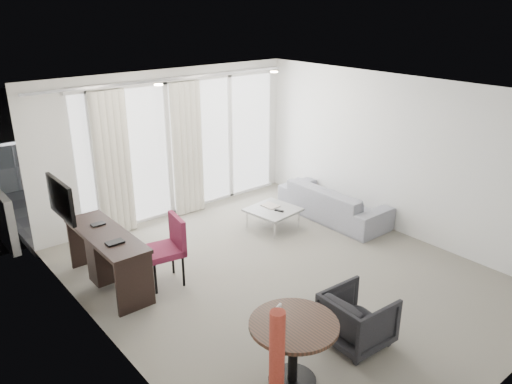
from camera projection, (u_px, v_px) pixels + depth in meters
floor at (283, 276)px, 7.10m from camera, size 5.00×6.00×0.00m
ceiling at (287, 92)px, 6.17m from camera, size 5.00×6.00×0.00m
wall_left at (106, 245)px, 5.15m from camera, size 0.00×6.00×2.60m
wall_right at (398, 156)px, 8.11m from camera, size 0.00×6.00×2.60m
wall_front at (511, 282)px, 4.47m from camera, size 5.00×0.00×2.60m
window_panel at (185, 147)px, 9.00m from camera, size 4.00×0.02×2.38m
window_frame at (186, 147)px, 8.99m from camera, size 4.10×0.06×2.44m
curtain_left at (113, 164)px, 8.02m from camera, size 0.60×0.20×2.38m
curtain_right at (188, 149)px, 8.85m from camera, size 0.60×0.20×2.38m
curtain_track at (171, 79)px, 8.26m from camera, size 4.80×0.04×0.04m
downlight_a at (159, 85)px, 6.79m from camera, size 0.12×0.12×0.02m
downlight_b at (274, 72)px, 8.04m from camera, size 0.12×0.12×0.02m
desk at (109, 259)px, 6.74m from camera, size 0.52×1.66×0.78m
tv at (61, 199)px, 6.21m from camera, size 0.05×0.80×0.50m
desk_chair at (163, 252)px, 6.75m from camera, size 0.60×0.57×0.96m
round_table at (293, 353)px, 5.00m from camera, size 1.19×1.19×0.71m
menu_card at (278, 324)px, 4.84m from camera, size 0.12×0.06×0.22m
red_lamp at (277, 365)px, 4.51m from camera, size 0.28×0.28×1.14m
tub_armchair at (357, 319)px, 5.60m from camera, size 0.73×0.71×0.63m
coffee_table at (273, 218)px, 8.56m from camera, size 0.86×0.86×0.34m
remote at (279, 210)px, 8.40m from camera, size 0.10×0.16×0.02m
magazine at (270, 205)px, 8.61m from camera, size 0.25×0.30×0.02m
sofa at (333, 202)px, 8.90m from camera, size 0.81×2.08×0.61m
terrace_slab at (150, 189)px, 10.54m from camera, size 5.60×3.00×0.12m
rattan_chair_a at (187, 172)px, 10.15m from camera, size 0.59×0.59×0.79m
rattan_chair_b at (215, 151)px, 11.76m from camera, size 0.63×0.63×0.72m
rattan_table at (184, 174)px, 10.61m from camera, size 0.56×0.56×0.45m
balustrade at (118, 149)px, 11.39m from camera, size 5.50×0.06×1.05m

